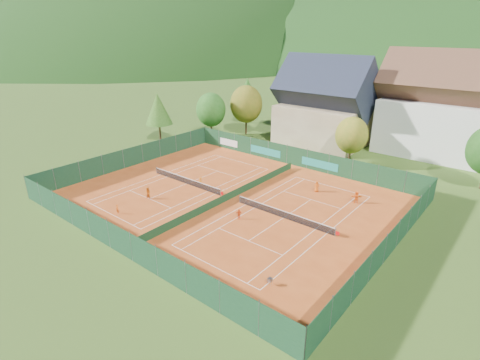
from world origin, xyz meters
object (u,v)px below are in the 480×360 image
(player_left_mid, at_px, (148,193))
(player_right_far_a, at_px, (317,186))
(player_right_near, at_px, (239,214))
(ball_hopper, at_px, (270,280))
(player_right_far_b, at_px, (356,197))
(hotel_block_a, at_px, (447,112))
(player_left_near, at_px, (117,209))
(chalet, at_px, (324,108))
(player_left_far, at_px, (201,182))

(player_left_mid, bearing_deg, player_right_far_a, 39.16)
(player_right_near, bearing_deg, ball_hopper, -75.88)
(player_left_mid, xyz_separation_m, player_right_far_b, (20.89, 15.51, 0.01))
(hotel_block_a, height_order, player_left_near, hotel_block_a)
(chalet, height_order, player_left_far, chalet)
(hotel_block_a, distance_m, player_left_mid, 49.29)
(hotel_block_a, relative_size, player_left_near, 18.37)
(ball_hopper, distance_m, player_right_far_a, 20.87)
(player_left_mid, distance_m, player_left_far, 7.52)
(hotel_block_a, distance_m, player_right_near, 41.65)
(hotel_block_a, xyz_separation_m, player_right_near, (-11.78, -39.37, -6.76))
(hotel_block_a, xyz_separation_m, player_left_far, (-21.89, -35.30, -6.74))
(player_right_far_a, bearing_deg, hotel_block_a, -139.06)
(player_left_near, relative_size, player_left_far, 0.92)
(hotel_block_a, bearing_deg, player_left_near, -116.43)
(player_right_near, bearing_deg, player_right_far_a, 38.23)
(hotel_block_a, height_order, player_right_far_b, hotel_block_a)
(chalet, bearing_deg, player_left_mid, -97.94)
(player_right_far_b, bearing_deg, player_left_far, -6.46)
(player_left_far, bearing_deg, player_right_near, 146.91)
(chalet, distance_m, ball_hopper, 44.54)
(ball_hopper, xyz_separation_m, player_right_far_a, (-6.41, 19.86, 0.19))
(player_left_far, bearing_deg, player_right_far_a, -158.91)
(ball_hopper, xyz_separation_m, player_left_near, (-21.25, -0.50, 0.03))
(hotel_block_a, height_order, player_right_near, hotel_block_a)
(ball_hopper, distance_m, player_right_near, 12.08)
(hotel_block_a, height_order, player_left_mid, hotel_block_a)
(player_left_near, bearing_deg, player_left_far, 83.05)
(player_right_far_b, bearing_deg, player_right_near, 24.87)
(player_left_mid, distance_m, player_right_far_a, 21.86)
(ball_hopper, bearing_deg, player_left_far, 149.54)
(hotel_block_a, relative_size, player_right_far_b, 13.80)
(player_left_near, xyz_separation_m, player_right_far_b, (20.32, 20.35, 0.20))
(player_left_near, relative_size, player_right_near, 0.94)
(player_right_far_b, bearing_deg, hotel_block_a, -127.24)
(player_left_far, relative_size, player_right_near, 1.03)
(player_left_far, relative_size, player_right_far_b, 0.82)
(chalet, distance_m, player_right_far_a, 24.10)
(ball_hopper, distance_m, player_left_mid, 22.24)
(hotel_block_a, bearing_deg, chalet, -162.47)
(player_left_near, height_order, player_left_far, player_left_far)
(player_left_near, height_order, player_right_far_a, player_right_far_a)
(chalet, distance_m, hotel_block_a, 19.94)
(player_right_near, bearing_deg, player_right_far_b, 17.57)
(player_left_mid, relative_size, player_left_far, 1.20)
(player_left_near, bearing_deg, chalet, 84.54)
(player_left_mid, relative_size, player_right_far_a, 1.03)
(hotel_block_a, bearing_deg, player_left_mid, -119.56)
(player_left_mid, height_order, player_right_far_a, player_left_mid)
(player_left_near, bearing_deg, hotel_block_a, 64.36)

